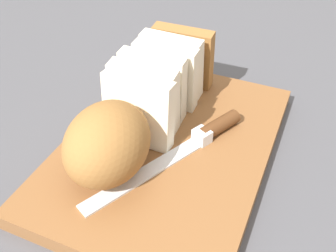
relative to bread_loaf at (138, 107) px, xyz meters
name	(u,v)px	position (x,y,z in m)	size (l,w,h in m)	color
ground_plane	(168,155)	(0.00, -0.04, -0.07)	(3.00, 3.00, 0.00)	#4C4C51
cutting_board	(168,149)	(0.00, -0.04, -0.06)	(0.40, 0.28, 0.02)	brown
bread_loaf	(138,107)	(0.00, 0.00, 0.00)	(0.32, 0.11, 0.10)	#996633
bread_knife	(200,138)	(0.02, -0.09, -0.04)	(0.25, 0.13, 0.02)	silver
crumb_near_knife	(139,142)	(-0.02, -0.01, -0.05)	(0.01, 0.01, 0.01)	#A8753D
crumb_near_loaf	(139,130)	(0.01, 0.00, -0.05)	(0.00, 0.00, 0.00)	#A8753D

